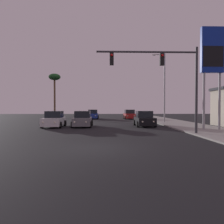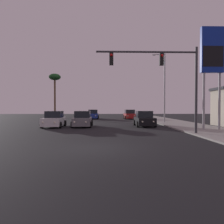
# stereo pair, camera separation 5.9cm
# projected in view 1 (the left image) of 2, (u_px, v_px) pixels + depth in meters

# --- Properties ---
(ground_plane) EXTENTS (120.00, 120.00, 0.00)m
(ground_plane) POSITION_uv_depth(u_px,v_px,m) (96.00, 148.00, 11.00)
(ground_plane) COLOR black
(sidewalk_right) EXTENTS (5.00, 60.00, 0.12)m
(sidewalk_right) POSITION_uv_depth(u_px,v_px,m) (198.00, 128.00, 21.28)
(sidewalk_right) COLOR gray
(sidewalk_right) RESTS_ON ground
(car_white) EXTENTS (2.04, 4.33, 1.68)m
(car_white) POSITION_uv_depth(u_px,v_px,m) (54.00, 120.00, 22.99)
(car_white) COLOR silver
(car_white) RESTS_ON ground
(car_black) EXTENTS (2.04, 4.31, 1.68)m
(car_black) POSITION_uv_depth(u_px,v_px,m) (144.00, 119.00, 23.89)
(car_black) COLOR black
(car_black) RESTS_ON ground
(car_blue) EXTENTS (2.04, 4.32, 1.68)m
(car_blue) POSITION_uv_depth(u_px,v_px,m) (93.00, 115.00, 39.67)
(car_blue) COLOR navy
(car_blue) RESTS_ON ground
(car_grey) EXTENTS (2.04, 4.33, 1.68)m
(car_grey) POSITION_uv_depth(u_px,v_px,m) (83.00, 120.00, 23.36)
(car_grey) COLOR slate
(car_grey) RESTS_ON ground
(car_red) EXTENTS (2.04, 4.34, 1.68)m
(car_red) POSITION_uv_depth(u_px,v_px,m) (130.00, 115.00, 39.20)
(car_red) COLOR maroon
(car_red) RESTS_ON ground
(traffic_light_mast) EXTENTS (7.66, 0.36, 6.50)m
(traffic_light_mast) POSITION_uv_depth(u_px,v_px,m) (168.00, 72.00, 16.41)
(traffic_light_mast) COLOR #38383D
(traffic_light_mast) RESTS_ON sidewalk_right
(street_lamp) EXTENTS (1.74, 0.24, 9.00)m
(street_lamp) POSITION_uv_depth(u_px,v_px,m) (164.00, 84.00, 28.49)
(street_lamp) COLOR #99999E
(street_lamp) RESTS_ON sidewalk_right
(gas_station_sign) EXTENTS (2.00, 0.42, 9.00)m
(gas_station_sign) POSITION_uv_depth(u_px,v_px,m) (212.00, 56.00, 19.18)
(gas_station_sign) COLOR #99999E
(gas_station_sign) RESTS_ON sidewalk_right
(palm_tree_far) EXTENTS (2.40, 2.40, 8.98)m
(palm_tree_far) POSITION_uv_depth(u_px,v_px,m) (55.00, 79.00, 44.53)
(palm_tree_far) COLOR brown
(palm_tree_far) RESTS_ON ground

